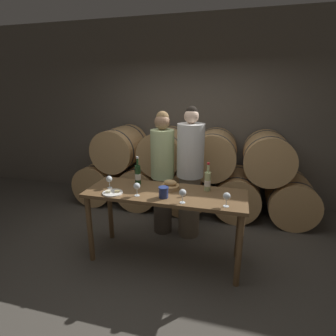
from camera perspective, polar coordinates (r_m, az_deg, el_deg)
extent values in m
plane|color=#4C473F|center=(3.46, -0.58, -18.91)|extent=(10.00, 10.00, 0.00)
cube|color=#60594F|center=(4.83, 5.98, 11.83)|extent=(10.00, 0.12, 3.20)
cylinder|color=tan|center=(5.10, -14.09, -2.59)|extent=(0.73, 0.89, 0.73)
cylinder|color=#2D2D33|center=(4.87, -15.68, -3.67)|extent=(0.74, 0.02, 0.74)
cylinder|color=#2D2D33|center=(5.34, -12.63, -1.60)|extent=(0.74, 0.02, 0.74)
cylinder|color=tan|center=(4.77, -5.38, -3.51)|extent=(0.73, 0.89, 0.73)
cylinder|color=#2D2D33|center=(4.52, -6.62, -4.73)|extent=(0.74, 0.02, 0.74)
cylinder|color=#2D2D33|center=(5.02, -4.26, -2.41)|extent=(0.74, 0.02, 0.74)
cylinder|color=tan|center=(4.57, 4.38, -4.44)|extent=(0.73, 0.89, 0.73)
cylinder|color=#2D2D33|center=(4.31, 3.67, -5.79)|extent=(0.74, 0.02, 0.74)
cylinder|color=#2D2D33|center=(4.83, 5.00, -3.23)|extent=(0.74, 0.02, 0.74)
cylinder|color=tan|center=(4.50, 14.74, -5.29)|extent=(0.73, 0.89, 0.73)
cylinder|color=#2D2D33|center=(4.24, 14.69, -6.72)|extent=(0.74, 0.02, 0.74)
cylinder|color=#2D2D33|center=(4.77, 14.78, -4.01)|extent=(0.74, 0.02, 0.74)
cylinder|color=tan|center=(4.59, 25.06, -5.96)|extent=(0.73, 0.89, 0.73)
cylinder|color=#2D2D33|center=(4.33, 25.67, -7.39)|extent=(0.74, 0.02, 0.74)
cylinder|color=#2D2D33|center=(4.85, 24.52, -4.67)|extent=(0.74, 0.02, 0.74)
cylinder|color=tan|center=(4.74, -10.27, 4.35)|extent=(0.73, 0.89, 0.73)
cylinder|color=#2D2D33|center=(4.49, -11.80, 3.56)|extent=(0.74, 0.02, 0.74)
cylinder|color=#2D2D33|center=(4.99, -8.90, 5.06)|extent=(0.74, 0.02, 0.74)
cylinder|color=tan|center=(4.46, -0.64, 3.83)|extent=(0.73, 0.89, 0.73)
cylinder|color=#2D2D33|center=(4.19, -1.68, 2.97)|extent=(0.74, 0.02, 0.74)
cylinder|color=#2D2D33|center=(4.73, 0.29, 4.60)|extent=(0.74, 0.02, 0.74)
cylinder|color=tan|center=(4.32, 9.94, 3.14)|extent=(0.73, 0.89, 0.73)
cylinder|color=#2D2D33|center=(4.04, 9.56, 2.21)|extent=(0.74, 0.02, 0.74)
cylinder|color=#2D2D33|center=(4.60, 10.27, 3.96)|extent=(0.74, 0.02, 0.74)
cylinder|color=tan|center=(4.33, 20.80, 2.31)|extent=(0.73, 0.89, 0.73)
cylinder|color=#2D2D33|center=(4.06, 21.16, 1.33)|extent=(0.74, 0.02, 0.74)
cylinder|color=#2D2D33|center=(4.61, 20.49, 3.18)|extent=(0.74, 0.02, 0.74)
cylinder|color=brown|center=(3.33, -16.63, -12.60)|extent=(0.06, 0.06, 0.84)
cylinder|color=brown|center=(2.92, 15.17, -17.04)|extent=(0.06, 0.06, 0.84)
cylinder|color=brown|center=(3.73, -12.48, -8.92)|extent=(0.06, 0.06, 0.84)
cylinder|color=brown|center=(3.37, 15.22, -12.12)|extent=(0.06, 0.06, 0.84)
cube|color=brown|center=(3.03, -0.63, -5.57)|extent=(1.84, 0.64, 0.04)
cylinder|color=#4C4238|center=(3.81, -1.15, -7.96)|extent=(0.26, 0.26, 0.84)
cylinder|color=beige|center=(3.56, -1.22, 3.03)|extent=(0.32, 0.32, 0.66)
sphere|color=#997051|center=(3.48, -1.27, 9.99)|extent=(0.21, 0.21, 0.21)
sphere|color=olive|center=(3.49, -1.22, 10.94)|extent=(0.17, 0.17, 0.17)
cylinder|color=#756651|center=(3.73, 4.63, -8.22)|extent=(0.29, 0.29, 0.89)
cylinder|color=silver|center=(3.46, 4.94, 3.79)|extent=(0.36, 0.36, 0.70)
sphere|color=beige|center=(3.39, 5.13, 11.15)|extent=(0.19, 0.19, 0.19)
sphere|color=black|center=(3.39, 5.19, 12.03)|extent=(0.15, 0.15, 0.15)
cylinder|color=#193819|center=(3.24, -6.59, -1.53)|extent=(0.07, 0.07, 0.24)
cylinder|color=#193819|center=(3.20, -6.69, 1.29)|extent=(0.03, 0.03, 0.09)
cylinder|color=#B7B7BC|center=(3.18, -6.73, 2.29)|extent=(0.03, 0.03, 0.02)
cylinder|color=white|center=(3.25, -6.58, -1.85)|extent=(0.07, 0.07, 0.08)
cylinder|color=#ADBC7F|center=(3.06, 8.61, -2.92)|extent=(0.07, 0.07, 0.22)
cylinder|color=#ADBC7F|center=(3.01, 8.74, -0.10)|extent=(0.03, 0.03, 0.09)
cylinder|color=maroon|center=(3.00, 8.79, 0.95)|extent=(0.03, 0.03, 0.02)
cylinder|color=white|center=(3.07, 8.59, -3.23)|extent=(0.07, 0.07, 0.07)
cylinder|color=navy|center=(2.86, -0.99, -5.31)|extent=(0.10, 0.10, 0.12)
cylinder|color=navy|center=(2.84, -0.99, -4.29)|extent=(0.11, 0.11, 0.01)
cylinder|color=#A87F4C|center=(3.10, 0.50, -4.18)|extent=(0.21, 0.21, 0.05)
ellipsoid|color=tan|center=(3.08, 0.50, -3.24)|extent=(0.16, 0.09, 0.07)
cylinder|color=white|center=(3.05, -11.96, -5.31)|extent=(0.23, 0.23, 0.01)
cube|color=beige|center=(3.04, -11.01, -4.96)|extent=(0.07, 0.06, 0.02)
cube|color=beige|center=(3.04, -12.94, -5.03)|extent=(0.07, 0.06, 0.02)
cylinder|color=white|center=(3.22, -12.58, -4.21)|extent=(0.06, 0.06, 0.00)
cylinder|color=white|center=(3.21, -12.63, -3.53)|extent=(0.01, 0.01, 0.08)
sphere|color=white|center=(3.18, -12.71, -2.34)|extent=(0.08, 0.08, 0.08)
cylinder|color=white|center=(2.94, -6.74, -5.96)|extent=(0.06, 0.06, 0.00)
cylinder|color=white|center=(2.93, -6.77, -5.24)|extent=(0.01, 0.01, 0.08)
sphere|color=white|center=(2.90, -6.82, -3.95)|extent=(0.08, 0.08, 0.08)
cylinder|color=white|center=(2.76, 3.17, -7.51)|extent=(0.06, 0.06, 0.00)
cylinder|color=white|center=(2.74, 3.18, -6.74)|extent=(0.01, 0.01, 0.08)
sphere|color=white|center=(2.71, 3.21, -5.37)|extent=(0.08, 0.08, 0.08)
cylinder|color=white|center=(2.74, 12.51, -8.13)|extent=(0.06, 0.06, 0.00)
cylinder|color=white|center=(2.72, 12.57, -7.35)|extent=(0.01, 0.01, 0.08)
sphere|color=white|center=(2.69, 12.66, -5.98)|extent=(0.08, 0.08, 0.08)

